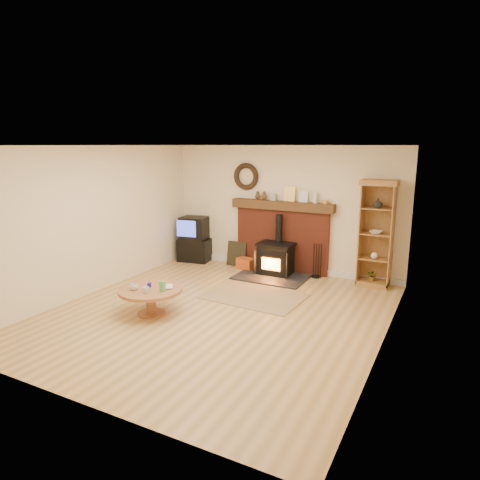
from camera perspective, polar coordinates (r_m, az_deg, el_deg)
The scene contains 11 objects.
ground at distance 6.89m, azimuth -2.98°, elevation -9.68°, with size 5.50×5.50×0.00m, color #AB8347.
room_shell at distance 6.53m, azimuth -2.86°, elevation 4.71°, with size 5.02×5.52×2.61m.
chimney_breast at distance 8.96m, azimuth 5.59°, elevation 0.90°, with size 2.20×0.22×1.78m.
wood_stove at distance 8.71m, azimuth 4.68°, elevation -2.68°, with size 1.40×1.00×1.23m.
area_rug at distance 7.57m, azimuth 1.92°, elevation -7.53°, with size 1.66×1.14×0.01m, color brown.
tv_unit at distance 9.79m, azimuth -6.12°, elevation 0.01°, with size 0.77×0.59×1.02m.
curio_cabinet at distance 8.31m, azimuth 17.73°, elevation 0.81°, with size 0.64×0.46×1.99m.
firelog_box at distance 9.17m, azimuth 0.81°, elevation -3.18°, with size 0.38×0.24×0.24m, color #C5840A.
leaning_painting at distance 9.39m, azimuth -0.46°, elevation -1.84°, with size 0.45×0.03×0.54m, color black.
fire_tools at distance 8.70m, azimuth 10.12°, elevation -3.98°, with size 0.19×0.16×0.70m.
coffee_table at distance 6.86m, azimuth -11.85°, elevation -6.98°, with size 0.99×0.99×0.58m.
Camera 1 is at (3.24, -5.49, 2.61)m, focal length 32.00 mm.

